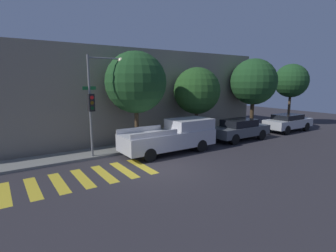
{
  "coord_description": "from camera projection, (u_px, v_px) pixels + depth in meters",
  "views": [
    {
      "loc": [
        -6.22,
        -10.22,
        4.16
      ],
      "look_at": [
        2.02,
        2.1,
        1.6
      ],
      "focal_mm": 28.0,
      "sensor_mm": 36.0,
      "label": 1
    }
  ],
  "objects": [
    {
      "name": "tree_behind_truck",
      "position": [
        291.0,
        81.0,
        24.36
      ],
      "size": [
        3.1,
        3.1,
        5.72
      ],
      "color": "brown",
      "rests_on": "ground"
    },
    {
      "name": "pickup_truck",
      "position": [
        173.0,
        136.0,
        15.33
      ],
      "size": [
        5.68,
        2.0,
        1.89
      ],
      "color": "#BCBCC1",
      "rests_on": "ground"
    },
    {
      "name": "crosswalk",
      "position": [
        82.0,
        178.0,
        11.33
      ],
      "size": [
        6.26,
        2.6,
        0.0
      ],
      "color": "gold",
      "rests_on": "ground"
    },
    {
      "name": "tree_midblock",
      "position": [
        197.0,
        91.0,
        18.23
      ],
      "size": [
        3.25,
        3.25,
        5.1
      ],
      "color": "#42301E",
      "rests_on": "ground"
    },
    {
      "name": "tree_far_end",
      "position": [
        254.0,
        82.0,
        21.43
      ],
      "size": [
        3.75,
        3.75,
        5.97
      ],
      "color": "#42301E",
      "rests_on": "ground"
    },
    {
      "name": "tree_near_corner",
      "position": [
        136.0,
        82.0,
        15.54
      ],
      "size": [
        3.67,
        3.67,
        5.91
      ],
      "color": "#4C3823",
      "rests_on": "ground"
    },
    {
      "name": "traffic_light_pole",
      "position": [
        98.0,
        93.0,
        13.79
      ],
      "size": [
        2.35,
        0.56,
        5.49
      ],
      "color": "slate",
      "rests_on": "ground"
    },
    {
      "name": "building_row",
      "position": [
        95.0,
        95.0,
        18.99
      ],
      "size": [
        26.0,
        6.0,
        6.3
      ],
      "primitive_type": "cube",
      "color": "gray",
      "rests_on": "ground"
    },
    {
      "name": "sedan_near_corner",
      "position": [
        240.0,
        129.0,
        18.53
      ],
      "size": [
        4.47,
        1.8,
        1.5
      ],
      "color": "#4C5156",
      "rests_on": "ground"
    },
    {
      "name": "sedan_middle",
      "position": [
        288.0,
        122.0,
        21.77
      ],
      "size": [
        4.54,
        1.81,
        1.43
      ],
      "color": "#B7BABF",
      "rests_on": "ground"
    },
    {
      "name": "sidewalk",
      "position": [
        121.0,
        149.0,
        15.91
      ],
      "size": [
        26.0,
        2.0,
        0.14
      ],
      "primitive_type": "cube",
      "color": "slate",
      "rests_on": "ground"
    },
    {
      "name": "ground_plane",
      "position": [
        157.0,
        169.0,
        12.49
      ],
      "size": [
        60.0,
        60.0,
        0.0
      ],
      "primitive_type": "plane",
      "color": "#2D2B30"
    }
  ]
}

